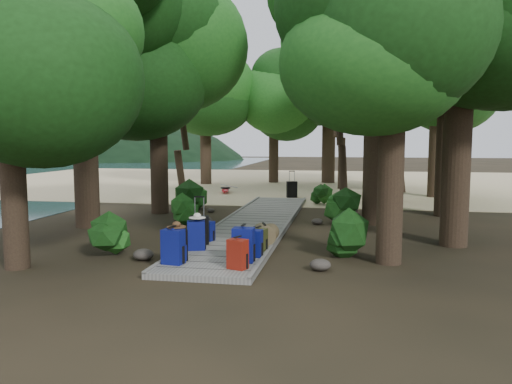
% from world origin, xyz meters
% --- Properties ---
extents(ground, '(120.00, 120.00, 0.00)m').
position_xyz_m(ground, '(0.00, 0.00, 0.00)').
color(ground, '#332819').
rests_on(ground, ground).
extents(sand_beach, '(40.00, 22.00, 0.02)m').
position_xyz_m(sand_beach, '(0.00, 16.00, 0.01)').
color(sand_beach, '#CCBD89').
rests_on(sand_beach, ground).
extents(distant_hill, '(32.00, 16.00, 12.00)m').
position_xyz_m(distant_hill, '(-40.00, 48.00, 0.00)').
color(distant_hill, black).
rests_on(distant_hill, ground).
extents(boardwalk, '(2.00, 12.00, 0.12)m').
position_xyz_m(boardwalk, '(0.00, 1.00, 0.06)').
color(boardwalk, gray).
rests_on(boardwalk, ground).
extents(backpack_left_a, '(0.44, 0.34, 0.75)m').
position_xyz_m(backpack_left_a, '(-0.67, -4.24, 0.49)').
color(backpack_left_a, navy).
rests_on(backpack_left_a, boardwalk).
extents(backpack_left_b, '(0.42, 0.35, 0.69)m').
position_xyz_m(backpack_left_b, '(-0.69, -4.02, 0.46)').
color(backpack_left_b, black).
rests_on(backpack_left_b, boardwalk).
extents(backpack_left_c, '(0.44, 0.37, 0.70)m').
position_xyz_m(backpack_left_c, '(-0.60, -2.97, 0.47)').
color(backpack_left_c, navy).
rests_on(backpack_left_c, boardwalk).
extents(backpack_left_d, '(0.39, 0.32, 0.51)m').
position_xyz_m(backpack_left_d, '(-0.65, -1.96, 0.37)').
color(backpack_left_d, navy).
rests_on(backpack_left_d, boardwalk).
extents(backpack_right_a, '(0.41, 0.35, 0.61)m').
position_xyz_m(backpack_right_a, '(0.63, -4.39, 0.43)').
color(backpack_right_a, maroon).
rests_on(backpack_right_a, boardwalk).
extents(backpack_right_b, '(0.42, 0.29, 0.74)m').
position_xyz_m(backpack_right_b, '(0.62, -3.83, 0.49)').
color(backpack_right_b, navy).
rests_on(backpack_right_b, boardwalk).
extents(backpack_right_c, '(0.38, 0.28, 0.61)m').
position_xyz_m(backpack_right_c, '(0.73, -3.37, 0.43)').
color(backpack_right_c, navy).
rests_on(backpack_right_c, boardwalk).
extents(backpack_right_d, '(0.39, 0.32, 0.52)m').
position_xyz_m(backpack_right_d, '(0.74, -2.77, 0.38)').
color(backpack_right_d, '#343615').
rests_on(backpack_right_d, boardwalk).
extents(duffel_right_khaki, '(0.62, 0.75, 0.43)m').
position_xyz_m(duffel_right_khaki, '(0.74, -2.05, 0.34)').
color(duffel_right_khaki, brown).
rests_on(duffel_right_khaki, boardwalk).
extents(suitcase_on_boardwalk, '(0.46, 0.33, 0.65)m').
position_xyz_m(suitcase_on_boardwalk, '(-0.70, -2.38, 0.45)').
color(suitcase_on_boardwalk, black).
rests_on(suitcase_on_boardwalk, boardwalk).
extents(lone_suitcase_on_sand, '(0.49, 0.37, 0.69)m').
position_xyz_m(lone_suitcase_on_sand, '(0.30, 8.10, 0.37)').
color(lone_suitcase_on_sand, black).
rests_on(lone_suitcase_on_sand, sand_beach).
extents(hat_brown, '(0.38, 0.38, 0.11)m').
position_xyz_m(hat_brown, '(-0.66, -4.06, 0.86)').
color(hat_brown, '#51351E').
rests_on(hat_brown, backpack_left_b).
extents(hat_white, '(0.36, 0.36, 0.12)m').
position_xyz_m(hat_white, '(-0.56, -3.00, 0.88)').
color(hat_white, silver).
rests_on(hat_white, backpack_left_c).
extents(kayak, '(1.37, 3.37, 0.33)m').
position_xyz_m(kayak, '(-2.98, 9.47, 0.18)').
color(kayak, '#A90E14').
rests_on(kayak, sand_beach).
extents(sun_lounger, '(0.92, 2.00, 0.62)m').
position_xyz_m(sun_lounger, '(3.91, 9.87, 0.33)').
color(sun_lounger, silver).
rests_on(sun_lounger, sand_beach).
extents(tree_right_a, '(4.44, 4.44, 7.39)m').
position_xyz_m(tree_right_a, '(3.46, -2.97, 3.70)').
color(tree_right_a, black).
rests_on(tree_right_a, ground).
extents(tree_right_b, '(5.10, 5.10, 9.11)m').
position_xyz_m(tree_right_b, '(5.11, -0.96, 4.55)').
color(tree_right_b, black).
rests_on(tree_right_b, ground).
extents(tree_right_c, '(5.84, 5.84, 10.10)m').
position_xyz_m(tree_right_c, '(3.43, 1.88, 5.05)').
color(tree_right_c, black).
rests_on(tree_right_c, ground).
extents(tree_right_d, '(5.59, 5.59, 10.26)m').
position_xyz_m(tree_right_d, '(5.82, 3.89, 5.13)').
color(tree_right_d, black).
rests_on(tree_right_d, ground).
extents(tree_right_e, '(5.53, 5.53, 9.96)m').
position_xyz_m(tree_right_e, '(4.47, 7.60, 4.98)').
color(tree_right_e, black).
rests_on(tree_right_e, ground).
extents(tree_right_f, '(4.91, 4.91, 8.77)m').
position_xyz_m(tree_right_f, '(6.41, 9.47, 4.38)').
color(tree_right_f, black).
rests_on(tree_right_f, ground).
extents(tree_left_a, '(4.09, 4.09, 6.81)m').
position_xyz_m(tree_left_a, '(-3.72, -4.65, 3.41)').
color(tree_left_a, black).
rests_on(tree_left_a, ground).
extents(tree_left_b, '(5.48, 5.48, 9.86)m').
position_xyz_m(tree_left_b, '(-4.74, -0.07, 4.93)').
color(tree_left_b, black).
rests_on(tree_left_b, ground).
extents(tree_left_c, '(4.91, 4.91, 8.54)m').
position_xyz_m(tree_left_c, '(-3.68, 2.88, 4.27)').
color(tree_left_c, black).
rests_on(tree_left_c, ground).
extents(tree_back_a, '(4.64, 4.64, 8.04)m').
position_xyz_m(tree_back_a, '(-1.57, 15.59, 4.02)').
color(tree_back_a, black).
rests_on(tree_back_a, ground).
extents(tree_back_b, '(6.05, 6.05, 10.81)m').
position_xyz_m(tree_back_b, '(1.58, 15.94, 5.40)').
color(tree_back_b, black).
rests_on(tree_back_b, ground).
extents(tree_back_c, '(5.05, 5.05, 9.09)m').
position_xyz_m(tree_back_c, '(4.92, 15.25, 4.54)').
color(tree_back_c, black).
rests_on(tree_back_c, ground).
extents(tree_back_d, '(5.28, 5.28, 8.80)m').
position_xyz_m(tree_back_d, '(-5.19, 13.94, 4.40)').
color(tree_back_d, black).
rests_on(tree_back_d, ground).
extents(palm_right_a, '(4.02, 4.02, 6.86)m').
position_xyz_m(palm_right_a, '(2.67, 5.55, 3.43)').
color(palm_right_a, '#113F12').
rests_on(palm_right_a, ground).
extents(palm_right_b, '(4.89, 4.89, 9.45)m').
position_xyz_m(palm_right_b, '(5.19, 11.46, 4.72)').
color(palm_right_b, '#113F12').
rests_on(palm_right_b, ground).
extents(palm_right_c, '(4.93, 4.93, 7.84)m').
position_xyz_m(palm_right_c, '(2.64, 12.66, 3.92)').
color(palm_right_c, '#113F12').
rests_on(palm_right_c, ground).
extents(palm_left_a, '(3.94, 3.94, 6.27)m').
position_xyz_m(palm_left_a, '(-4.07, 5.95, 3.14)').
color(palm_left_a, '#113F12').
rests_on(palm_left_a, ground).
extents(rock_left_a, '(0.43, 0.39, 0.24)m').
position_xyz_m(rock_left_a, '(-1.55, -3.61, 0.12)').
color(rock_left_a, '#4C473F').
rests_on(rock_left_a, ground).
extents(rock_left_b, '(0.35, 0.32, 0.19)m').
position_xyz_m(rock_left_b, '(-2.82, -2.09, 0.10)').
color(rock_left_b, '#4C473F').
rests_on(rock_left_b, ground).
extents(rock_left_c, '(0.47, 0.42, 0.26)m').
position_xyz_m(rock_left_c, '(-1.48, 0.75, 0.13)').
color(rock_left_c, '#4C473F').
rests_on(rock_left_c, ground).
extents(rock_left_d, '(0.27, 0.24, 0.15)m').
position_xyz_m(rock_left_d, '(-1.99, 3.27, 0.07)').
color(rock_left_d, '#4C473F').
rests_on(rock_left_d, ground).
extents(rock_right_a, '(0.41, 0.37, 0.23)m').
position_xyz_m(rock_right_a, '(2.12, -3.80, 0.11)').
color(rock_right_a, '#4C473F').
rests_on(rock_right_a, ground).
extents(rock_right_b, '(0.51, 0.46, 0.28)m').
position_xyz_m(rock_right_b, '(2.72, -1.05, 0.14)').
color(rock_right_b, '#4C473F').
rests_on(rock_right_b, ground).
extents(rock_right_c, '(0.33, 0.30, 0.18)m').
position_xyz_m(rock_right_c, '(1.77, 1.47, 0.09)').
color(rock_right_c, '#4C473F').
rests_on(rock_right_c, ground).
extents(rock_right_d, '(0.50, 0.45, 0.28)m').
position_xyz_m(rock_right_d, '(2.75, 3.84, 0.14)').
color(rock_right_d, '#4C473F').
rests_on(rock_right_d, ground).
extents(shrub_left_a, '(0.99, 0.99, 0.89)m').
position_xyz_m(shrub_left_a, '(-2.49, -3.43, 0.44)').
color(shrub_left_a, '#1C5519').
rests_on(shrub_left_a, ground).
extents(shrub_left_b, '(0.91, 0.91, 0.82)m').
position_xyz_m(shrub_left_b, '(-2.00, 0.58, 0.41)').
color(shrub_left_b, '#1C5519').
rests_on(shrub_left_b, ground).
extents(shrub_left_c, '(1.20, 1.20, 1.08)m').
position_xyz_m(shrub_left_c, '(-2.94, 4.07, 0.54)').
color(shrub_left_c, '#1C5519').
rests_on(shrub_left_c, ground).
extents(shrub_right_a, '(0.95, 0.95, 0.85)m').
position_xyz_m(shrub_right_a, '(2.50, -2.60, 0.43)').
color(shrub_right_a, '#1C5519').
rests_on(shrub_right_a, ground).
extents(shrub_right_b, '(1.27, 1.27, 1.14)m').
position_xyz_m(shrub_right_b, '(2.57, 1.67, 0.57)').
color(shrub_right_b, '#1C5519').
rests_on(shrub_right_b, ground).
extents(shrub_right_c, '(0.86, 0.86, 0.77)m').
position_xyz_m(shrub_right_c, '(1.65, 5.97, 0.39)').
color(shrub_right_c, '#1C5519').
rests_on(shrub_right_c, ground).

